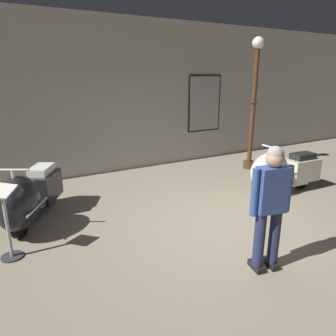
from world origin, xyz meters
The scene contains 7 objects.
ground_plane centered at (0.00, 0.00, 0.00)m, with size 60.00×60.00×0.00m, color gray.
showroom_back_wall centered at (0.01, 3.74, 1.79)m, with size 18.00×0.24×3.59m.
scooter_0 centered at (-2.59, 1.48, 0.48)m, with size 1.26×1.73×1.05m.
scooter_1 centered at (1.93, 0.62, 0.46)m, with size 1.66×0.57×1.00m.
lamppost centered at (2.68, 2.24, 1.70)m, with size 0.28×0.28×3.14m.
visitor_1 centered at (-0.20, -1.12, 0.90)m, with size 0.51×0.30×1.55m.
info_stanchion centered at (-2.91, 0.66, 0.41)m, with size 0.38×0.38×0.99m.
Camera 1 is at (-2.84, -3.45, 2.29)m, focal length 33.20 mm.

